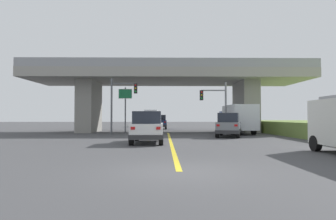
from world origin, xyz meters
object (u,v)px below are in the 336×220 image
object	(u,v)px
sedan_oncoming	(160,122)
traffic_signal_farside	(120,98)
traffic_signal_nearside	(217,102)
highway_sign	(125,100)
box_truck	(237,119)
suv_lead	(148,127)
semi_truck_distant	(151,118)
suv_crossing	(229,125)

from	to	relation	value
sedan_oncoming	traffic_signal_farside	bearing A→B (deg)	-105.17
traffic_signal_nearside	highway_sign	world-z (taller)	traffic_signal_nearside
box_truck	highway_sign	distance (m)	11.78
suv_lead	traffic_signal_nearside	world-z (taller)	traffic_signal_nearside
suv_lead	sedan_oncoming	size ratio (longest dim) A/B	1.05
suv_lead	semi_truck_distant	size ratio (longest dim) A/B	0.65
suv_lead	sedan_oncoming	xyz separation A→B (m)	(0.50, 23.09, -0.00)
box_truck	highway_sign	xyz separation A→B (m)	(-11.59, 0.84, 1.95)
sedan_oncoming	traffic_signal_nearside	bearing A→B (deg)	-67.89
traffic_signal_nearside	suv_crossing	bearing A→B (deg)	-82.39
suv_crossing	traffic_signal_farside	bearing A→B (deg)	176.53
traffic_signal_farside	semi_truck_distant	world-z (taller)	traffic_signal_farside
box_truck	traffic_signal_nearside	bearing A→B (deg)	-143.75
suv_crossing	highway_sign	bearing A→B (deg)	164.85
traffic_signal_nearside	suv_lead	bearing A→B (deg)	-123.70
sedan_oncoming	highway_sign	distance (m)	12.03
traffic_signal_farside	suv_crossing	bearing A→B (deg)	-20.00
sedan_oncoming	highway_sign	xyz separation A→B (m)	(-3.50, -11.24, 2.48)
sedan_oncoming	semi_truck_distant	size ratio (longest dim) A/B	0.62
traffic_signal_farside	highway_sign	xyz separation A→B (m)	(0.19, 2.36, -0.02)
sedan_oncoming	semi_truck_distant	distance (m)	12.95
highway_sign	semi_truck_distant	distance (m)	24.18
suv_crossing	highway_sign	size ratio (longest dim) A/B	1.01
box_truck	suv_lead	bearing A→B (deg)	-127.98
suv_lead	traffic_signal_farside	distance (m)	10.32
suv_lead	traffic_signal_farside	bearing A→B (deg)	108.55
traffic_signal_farside	sedan_oncoming	bearing A→B (deg)	74.83
suv_lead	highway_sign	distance (m)	12.47
suv_lead	box_truck	world-z (taller)	box_truck
suv_lead	traffic_signal_nearside	size ratio (longest dim) A/B	0.90
traffic_signal_nearside	highway_sign	distance (m)	9.52
suv_crossing	traffic_signal_nearside	bearing A→B (deg)	114.14
suv_crossing	semi_truck_distant	world-z (taller)	semi_truck_distant
suv_crossing	box_truck	distance (m)	5.48
suv_lead	suv_crossing	size ratio (longest dim) A/B	0.94
box_truck	suv_crossing	bearing A→B (deg)	-111.67
suv_crossing	box_truck	size ratio (longest dim) A/B	0.64
box_truck	highway_sign	size ratio (longest dim) A/B	1.57
suv_crossing	box_truck	world-z (taller)	box_truck
suv_crossing	highway_sign	world-z (taller)	highway_sign
box_truck	traffic_signal_farside	world-z (taller)	traffic_signal_farside
suv_lead	traffic_signal_nearside	distance (m)	11.27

